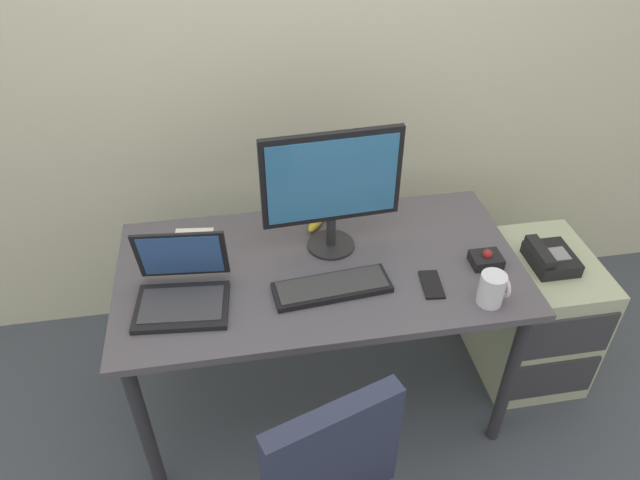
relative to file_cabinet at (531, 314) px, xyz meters
name	(u,v)px	position (x,y,z in m)	size (l,w,h in m)	color
ground_plane	(320,395)	(-0.95, -0.04, -0.30)	(8.00, 8.00, 0.00)	#454C56
back_wall	(289,24)	(-0.95, 0.69, 1.10)	(6.00, 0.10, 2.80)	beige
desk	(320,282)	(-0.95, -0.04, 0.37)	(1.47, 0.76, 0.76)	#524D55
file_cabinet	(531,314)	(0.00, 0.00, 0.00)	(0.42, 0.53, 0.61)	#B9C39D
desk_phone	(550,258)	(-0.01, -0.02, 0.34)	(0.17, 0.20, 0.09)	black
monitor_main	(332,185)	(-0.89, 0.06, 0.73)	(0.51, 0.18, 0.48)	#262628
keyboard	(332,287)	(-0.93, -0.18, 0.47)	(0.42, 0.17, 0.03)	black
laptop	(182,287)	(-1.44, -0.14, 0.51)	(0.33, 0.30, 0.24)	black
trackball_mouse	(486,259)	(-0.35, -0.13, 0.48)	(0.11, 0.09, 0.07)	black
coffee_mug	(492,289)	(-0.41, -0.33, 0.51)	(0.10, 0.09, 0.12)	white
paper_notepad	(192,246)	(-1.42, 0.15, 0.46)	(0.15, 0.21, 0.01)	white
cell_phone	(432,284)	(-0.58, -0.21, 0.46)	(0.07, 0.14, 0.01)	black
banana	(318,218)	(-0.92, 0.22, 0.47)	(0.19, 0.04, 0.04)	yellow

